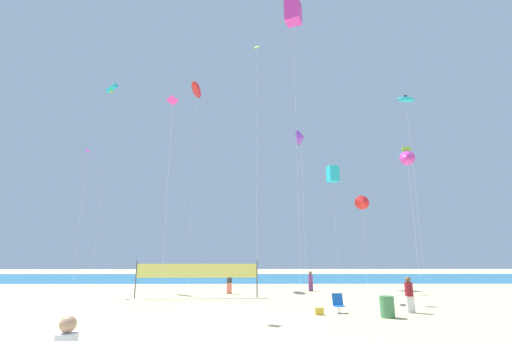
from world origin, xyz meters
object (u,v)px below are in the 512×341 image
Objects in this scene: kite_violet_delta at (301,138)px; kite_red_inflatable at (196,90)px; beach_handbag at (319,311)px; kite_lime_diamond at (256,55)px; trash_barrel at (387,307)px; kite_cyan_tube at (112,89)px; kite_magenta_box at (293,12)px; beachgoer_maroon_shirt at (409,293)px; kite_magenta_diamond at (172,104)px; volleyball_net at (197,272)px; kite_magenta_inflatable at (407,158)px; kite_violet_diamond at (87,158)px; folding_beach_chair at (338,303)px; kite_cyan_inflatable at (406,100)px; kite_red_delta at (362,202)px; beachgoer_plum_shirt at (311,280)px; kite_cyan_box at (333,174)px; beachgoer_charcoal_shirt at (229,281)px.

kite_red_inflatable is at bearing 134.75° from kite_violet_delta.
kite_lime_diamond is (-2.91, 8.52, 18.75)m from beach_handbag.
kite_red_inflatable is (-11.99, 16.86, 18.96)m from trash_barrel.
kite_cyan_tube is (-14.05, 5.63, -0.34)m from kite_lime_diamond.
kite_magenta_box is at bearing -64.71° from kite_lime_diamond.
kite_cyan_tube reaches higher than beachgoer_maroon_shirt.
kite_red_inflatable is 1.76× the size of kite_magenta_diamond.
volleyball_net is 15.86m from kite_magenta_inflatable.
kite_violet_delta reaches higher than trash_barrel.
kite_violet_diamond is at bearing -82.99° from kite_cyan_tube.
folding_beach_chair is 19.76m from kite_cyan_inflatable.
kite_red_inflatable is at bearing 162.07° from kite_cyan_inflatable.
kite_magenta_diamond is at bearing -161.21° from kite_magenta_box.
kite_red_delta is (6.10, 7.30, -12.01)m from kite_magenta_box.
kite_cyan_box is at bearing 105.90° from beachgoer_plum_shirt.
beachgoer_plum_shirt is 12.01m from kite_magenta_inflatable.
volleyball_net is at bearing -105.61° from beachgoer_maroon_shirt.
trash_barrel is (1.88, -1.45, -0.00)m from folding_beach_chair.
kite_cyan_inflatable reaches higher than beachgoer_plum_shirt.
folding_beach_chair is 0.08× the size of kite_violet_diamond.
beachgoer_plum_shirt is 20.24m from kite_violet_diamond.
kite_magenta_diamond is (-13.36, -9.77, 4.09)m from kite_red_delta.
kite_violet_delta is 7.25m from kite_magenta_inflatable.
kite_red_inflatable is (-18.86, 6.10, 3.88)m from kite_cyan_inflatable.
kite_violet_diamond is 0.58× the size of kite_cyan_tube.
volleyball_net is 0.51× the size of kite_cyan_inflatable.
folding_beach_chair is 0.12× the size of kite_red_delta.
kite_violet_diamond reaches higher than kite_cyan_box.
kite_violet_delta is (-0.73, 5.93, 10.57)m from folding_beach_chair.
kite_cyan_inflatable is 0.85× the size of kite_cyan_tube.
kite_lime_diamond is at bearing -4.24° from kite_violet_diamond.
kite_violet_diamond is 0.55× the size of kite_red_inflatable.
kite_cyan_box is (20.71, 5.00, -0.11)m from kite_violet_diamond.
kite_magenta_box is 1.79× the size of kite_violet_diamond.
kite_lime_diamond is (-5.85, 9.32, 18.45)m from trash_barrel.
beachgoer_maroon_shirt reaches higher than beachgoer_plum_shirt.
kite_magenta_diamond is (-17.51, -9.16, -4.55)m from kite_cyan_inflatable.
kite_magenta_inflatable is 22.35m from kite_red_inflatable.
beachgoer_charcoal_shirt is 0.22× the size of kite_red_delta.
kite_violet_delta is 7.83m from kite_red_delta.
beach_handbag is at bearing -38.10° from beachgoer_plum_shirt.
kite_cyan_inflatable reaches higher than kite_violet_diamond.
kite_cyan_tube is at bearing 131.49° from folding_beach_chair.
kite_lime_diamond is at bearing -166.60° from kite_red_delta.
beachgoer_maroon_shirt is 0.15× the size of kite_magenta_diamond.
kite_lime_diamond reaches higher than kite_violet_diamond.
folding_beach_chair is at bearing -36.84° from kite_cyan_tube.
kite_magenta_diamond is (-14.66, -3.74, 2.06)m from kite_magenta_inflatable.
kite_lime_diamond is (-9.88, 3.99, 9.97)m from kite_magenta_inflatable.
beachgoer_plum_shirt is 25.69m from kite_cyan_tube.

